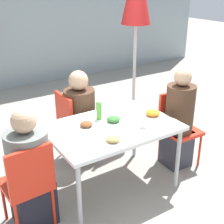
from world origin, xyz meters
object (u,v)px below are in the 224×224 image
(person_right, at_px, (179,121))
(drinking_cup, at_px, (144,123))
(person_left, at_px, (30,173))
(salad_bowl, at_px, (128,110))
(chair_right, at_px, (177,122))
(chair_left, at_px, (28,181))
(chair_far, at_px, (72,121))
(person_far, at_px, (80,120))
(bottle, at_px, (99,110))

(person_right, relative_size, drinking_cup, 13.67)
(person_left, xyz_separation_m, salad_bowl, (1.24, 0.25, 0.23))
(chair_right, distance_m, salad_bowl, 0.68)
(chair_left, xyz_separation_m, person_right, (1.84, 0.09, 0.06))
(chair_left, height_order, chair_right, same)
(chair_left, bearing_deg, chair_far, 42.55)
(chair_right, height_order, person_far, person_far)
(person_far, distance_m, drinking_cup, 0.96)
(person_left, bearing_deg, chair_right, -0.71)
(person_left, bearing_deg, person_far, 36.73)
(chair_left, height_order, person_right, person_right)
(chair_far, height_order, drinking_cup, chair_far)
(bottle, bearing_deg, person_far, 87.89)
(chair_left, bearing_deg, person_right, -0.53)
(chair_left, distance_m, bottle, 1.03)
(person_far, height_order, drinking_cup, person_far)
(chair_right, bearing_deg, bottle, -7.08)
(chair_left, distance_m, drinking_cup, 1.22)
(chair_right, bearing_deg, chair_left, 7.92)
(person_left, bearing_deg, chair_far, 41.27)
(person_right, bearing_deg, salad_bowl, -20.66)
(salad_bowl, bearing_deg, bottle, 178.79)
(chair_left, xyz_separation_m, bottle, (0.91, 0.34, 0.32))
(chair_left, height_order, person_far, person_far)
(person_left, relative_size, chair_far, 1.31)
(person_right, xyz_separation_m, chair_far, (-0.99, 0.79, -0.06))
(chair_left, height_order, bottle, bottle)
(chair_right, xyz_separation_m, drinking_cup, (-0.71, -0.23, 0.27))
(chair_left, height_order, salad_bowl, chair_left)
(person_far, bearing_deg, salad_bowl, 34.56)
(person_right, distance_m, drinking_cup, 0.70)
(salad_bowl, bearing_deg, chair_far, 128.67)
(chair_left, height_order, drinking_cup, chair_left)
(bottle, distance_m, drinking_cup, 0.49)
(chair_far, bearing_deg, person_far, 58.01)
(drinking_cup, bearing_deg, bottle, 124.10)
(person_left, relative_size, drinking_cup, 12.96)
(person_left, distance_m, chair_right, 1.85)
(chair_left, relative_size, bottle, 4.19)
(person_far, relative_size, bottle, 5.49)
(bottle, bearing_deg, salad_bowl, -1.21)
(bottle, relative_size, salad_bowl, 1.13)
(chair_right, height_order, bottle, bottle)
(chair_far, bearing_deg, person_right, 50.55)
(person_left, xyz_separation_m, chair_right, (1.85, 0.08, -0.02))
(drinking_cup, bearing_deg, person_right, 13.46)
(chair_far, bearing_deg, bottle, 5.69)
(person_far, bearing_deg, chair_right, 54.57)
(person_right, relative_size, person_far, 1.05)
(chair_right, height_order, person_right, person_right)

